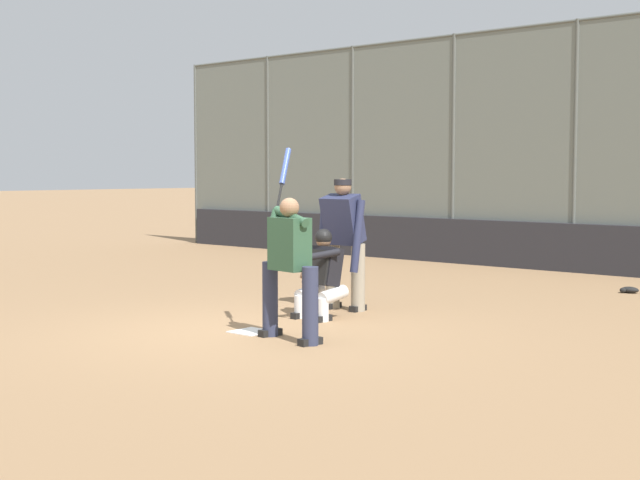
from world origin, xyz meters
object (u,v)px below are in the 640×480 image
batter_at_plate (289,263)px  catcher_behind_plate (320,272)px  fielding_glove_on_dirt (629,290)px  umpire_home (343,239)px

batter_at_plate → catcher_behind_plate: batter_at_plate is taller
batter_at_plate → fielding_glove_on_dirt: size_ratio=7.80×
catcher_behind_plate → fielding_glove_on_dirt: catcher_behind_plate is taller
batter_at_plate → umpire_home: bearing=-57.3°
batter_at_plate → catcher_behind_plate: bearing=-53.2°
catcher_behind_plate → umpire_home: 0.85m
catcher_behind_plate → batter_at_plate: bearing=119.2°
umpire_home → batter_at_plate: bearing=110.0°
catcher_behind_plate → umpire_home: umpire_home is taller
umpire_home → catcher_behind_plate: bearing=101.5°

